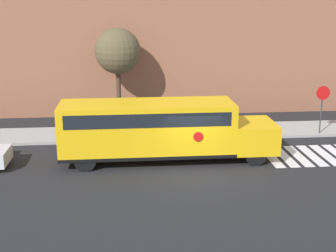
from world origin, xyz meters
name	(u,v)px	position (x,y,z in m)	size (l,w,h in m)	color
ground_plane	(196,174)	(0.00, 0.00, 0.00)	(60.00, 60.00, 0.00)	black
sidewalk_strip	(179,132)	(0.00, 6.50, 0.07)	(44.00, 3.00, 0.15)	#9E9E99
building_backdrop	(168,24)	(0.00, 13.00, 5.85)	(32.00, 4.00, 11.70)	#935B42
crosswalk_stripes	(312,155)	(6.18, 2.00, 0.00)	(4.70, 3.20, 0.01)	white
school_bus	(158,128)	(-1.53, 1.98, 1.65)	(10.25, 2.57, 2.87)	yellow
stop_sign	(322,102)	(7.94, 5.30, 1.94)	(0.78, 0.10, 2.88)	#38383A
tree_near_sidewalk	(118,52)	(-3.43, 9.37, 4.44)	(2.78, 2.78, 5.86)	#423323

